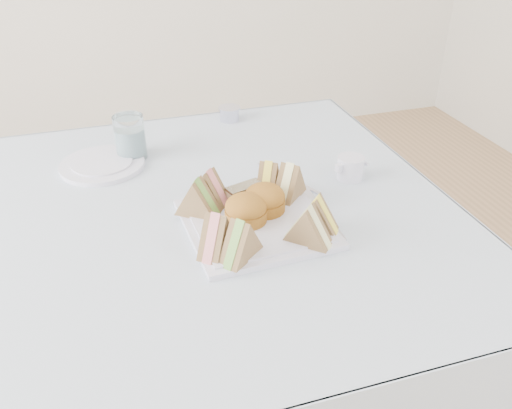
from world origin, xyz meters
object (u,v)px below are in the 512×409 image
object	(u,v)px
table	(213,341)
serving_plate	(256,224)
creamer_jug	(350,168)
water_glass	(130,137)

from	to	relation	value
table	serving_plate	size ratio (longest dim) A/B	3.36
creamer_jug	table	bearing A→B (deg)	167.79
table	water_glass	distance (m)	0.53
table	water_glass	size ratio (longest dim) A/B	8.43
serving_plate	creamer_jug	world-z (taller)	creamer_jug
water_glass	creamer_jug	bearing A→B (deg)	-29.22
table	serving_plate	bearing A→B (deg)	-48.35
table	creamer_jug	world-z (taller)	creamer_jug
table	creamer_jug	distance (m)	0.53
water_glass	creamer_jug	xyz separation A→B (m)	(0.46, -0.26, -0.03)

